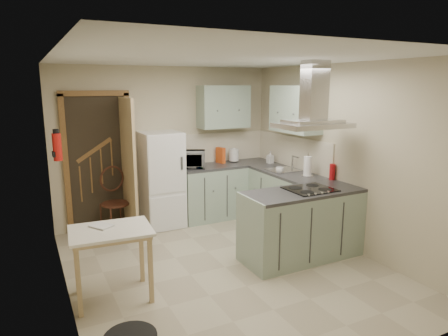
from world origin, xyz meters
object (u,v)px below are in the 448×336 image
drop_leaf_table (113,264)px  bentwood_chair (115,204)px  peninsula (302,224)px  microwave (190,159)px  fridge (162,180)px  extractor_hood (313,125)px

drop_leaf_table → bentwood_chair: size_ratio=0.89×
peninsula → microwave: microwave is taller
peninsula → drop_leaf_table: bearing=178.3°
peninsula → bentwood_chair: size_ratio=1.69×
microwave → drop_leaf_table: bearing=-107.6°
fridge → microwave: 0.55m
peninsula → fridge: bearing=121.7°
peninsula → microwave: 2.19m
drop_leaf_table → microwave: bearing=53.7°
fridge → bentwood_chair: fridge is taller
fridge → microwave: bearing=-0.4°
peninsula → extractor_hood: extractor_hood is taller
extractor_hood → bentwood_chair: extractor_hood is taller
fridge → peninsula: (1.22, -1.98, -0.30)m
peninsula → extractor_hood: bearing=0.0°
fridge → drop_leaf_table: (-1.17, -1.91, -0.37)m
extractor_hood → bentwood_chair: 3.12m
drop_leaf_table → bentwood_chair: 1.95m
fridge → drop_leaf_table: bearing=-121.6°
peninsula → microwave: size_ratio=3.17×
drop_leaf_table → bentwood_chair: bearing=81.7°
peninsula → bentwood_chair: bentwood_chair is taller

